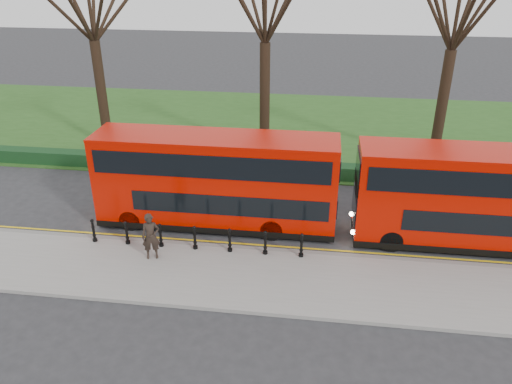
# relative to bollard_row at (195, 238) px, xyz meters

# --- Properties ---
(ground) EXTENTS (120.00, 120.00, 0.00)m
(ground) POSITION_rel_bollard_row_xyz_m (-0.49, 1.35, -0.65)
(ground) COLOR #28282B
(ground) RESTS_ON ground
(pavement) EXTENTS (60.00, 4.00, 0.15)m
(pavement) POSITION_rel_bollard_row_xyz_m (-0.49, -1.65, -0.58)
(pavement) COLOR gray
(pavement) RESTS_ON ground
(kerb) EXTENTS (60.00, 0.25, 0.16)m
(kerb) POSITION_rel_bollard_row_xyz_m (-0.49, 0.35, -0.58)
(kerb) COLOR slate
(kerb) RESTS_ON ground
(grass_verge) EXTENTS (60.00, 18.00, 0.06)m
(grass_verge) POSITION_rel_bollard_row_xyz_m (-0.49, 16.35, -0.62)
(grass_verge) COLOR #244B19
(grass_verge) RESTS_ON ground
(hedge) EXTENTS (60.00, 0.90, 0.80)m
(hedge) POSITION_rel_bollard_row_xyz_m (-0.49, 8.15, -0.25)
(hedge) COLOR black
(hedge) RESTS_ON ground
(yellow_line_outer) EXTENTS (60.00, 0.10, 0.01)m
(yellow_line_outer) POSITION_rel_bollard_row_xyz_m (-0.49, 0.65, -0.64)
(yellow_line_outer) COLOR yellow
(yellow_line_outer) RESTS_ON ground
(yellow_line_inner) EXTENTS (60.00, 0.10, 0.01)m
(yellow_line_inner) POSITION_rel_bollard_row_xyz_m (-0.49, 0.85, -0.64)
(yellow_line_inner) COLOR yellow
(yellow_line_inner) RESTS_ON ground
(tree_left) EXTENTS (7.61, 7.61, 11.89)m
(tree_left) POSITION_rel_bollard_row_xyz_m (-8.49, 11.35, 8.00)
(tree_left) COLOR black
(tree_left) RESTS_ON ground
(tree_mid) EXTENTS (7.72, 7.72, 12.06)m
(tree_mid) POSITION_rel_bollard_row_xyz_m (1.51, 11.35, 8.12)
(tree_mid) COLOR black
(tree_mid) RESTS_ON ground
(tree_right) EXTENTS (7.53, 7.53, 11.76)m
(tree_right) POSITION_rel_bollard_row_xyz_m (11.51, 11.35, 7.90)
(tree_right) COLOR black
(tree_right) RESTS_ON ground
(bollard_row) EXTENTS (8.86, 0.15, 1.00)m
(bollard_row) POSITION_rel_bollard_row_xyz_m (0.00, 0.00, 0.00)
(bollard_row) COLOR black
(bollard_row) RESTS_ON pavement
(bus_lead) EXTENTS (10.55, 2.42, 4.20)m
(bus_lead) POSITION_rel_bollard_row_xyz_m (0.43, 2.43, 1.46)
(bus_lead) COLOR #B20C00
(bus_lead) RESTS_ON ground
(bus_rear) EXTENTS (10.49, 2.41, 4.17)m
(bus_rear) POSITION_rel_bollard_row_xyz_m (11.69, 2.20, 1.45)
(bus_rear) COLOR #B20C00
(bus_rear) RESTS_ON ground
(pedestrian) EXTENTS (0.81, 0.65, 1.94)m
(pedestrian) POSITION_rel_bollard_row_xyz_m (-1.53, -0.88, 0.47)
(pedestrian) COLOR black
(pedestrian) RESTS_ON pavement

